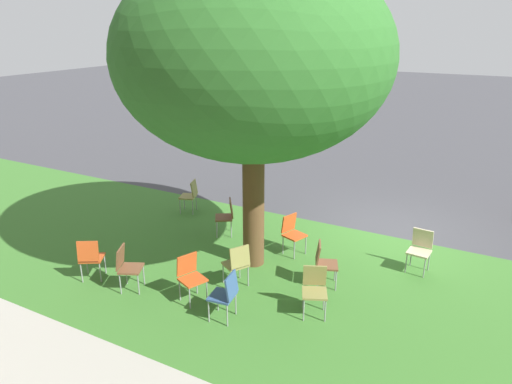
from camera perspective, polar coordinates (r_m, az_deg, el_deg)
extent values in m
plane|color=#424247|center=(11.70, 15.67, -4.75)|extent=(80.00, 80.00, 0.00)
cube|color=#3D752D|center=(8.94, 10.94, -12.52)|extent=(48.00, 6.00, 0.01)
cylinder|color=brown|center=(9.29, -0.31, -0.60)|extent=(0.44, 0.44, 2.96)
ellipsoid|color=#2D6B28|center=(8.71, -0.35, 16.22)|extent=(5.07, 5.07, 3.75)
cube|color=brown|center=(9.10, -15.07, -9.06)|extent=(0.54, 0.55, 0.04)
cube|color=brown|center=(9.04, -16.31, -7.66)|extent=(0.25, 0.40, 0.40)
cylinder|color=gray|center=(9.01, -14.23, -10.96)|extent=(0.02, 0.02, 0.42)
cylinder|color=gray|center=(9.31, -13.61, -9.83)|extent=(0.02, 0.02, 0.42)
cylinder|color=gray|center=(9.11, -16.31, -10.80)|extent=(0.02, 0.02, 0.42)
cylinder|color=gray|center=(9.40, -15.63, -9.69)|extent=(0.02, 0.02, 0.42)
cube|color=olive|center=(8.94, -2.53, -8.85)|extent=(0.56, 0.57, 0.04)
cube|color=olive|center=(8.69, -1.99, -7.96)|extent=(0.28, 0.39, 0.40)
cylinder|color=gray|center=(9.26, -2.03, -9.38)|extent=(0.02, 0.02, 0.42)
cylinder|color=gray|center=(9.12, -4.04, -9.93)|extent=(0.02, 0.02, 0.42)
cylinder|color=gray|center=(9.00, -0.96, -10.30)|extent=(0.02, 0.02, 0.42)
cylinder|color=gray|center=(8.86, -3.02, -10.89)|extent=(0.02, 0.02, 0.42)
cube|color=#C64C1E|center=(10.10, 4.76, -5.35)|extent=(0.52, 0.53, 0.04)
cube|color=#C64C1E|center=(10.11, 4.06, -3.80)|extent=(0.22, 0.40, 0.40)
cylinder|color=gray|center=(9.98, 4.72, -7.14)|extent=(0.02, 0.02, 0.42)
cylinder|color=gray|center=(10.22, 6.12, -6.51)|extent=(0.02, 0.02, 0.42)
cylinder|color=gray|center=(10.19, 3.33, -6.50)|extent=(0.02, 0.02, 0.42)
cylinder|color=gray|center=(10.42, 4.73, -5.90)|extent=(0.02, 0.02, 0.42)
cube|color=olive|center=(12.40, -8.35, -0.55)|extent=(0.51, 0.53, 0.04)
cube|color=olive|center=(12.27, -7.60, 0.45)|extent=(0.21, 0.41, 0.40)
cylinder|color=gray|center=(12.69, -8.79, -1.19)|extent=(0.02, 0.02, 0.42)
cylinder|color=gray|center=(12.37, -9.29, -1.79)|extent=(0.02, 0.02, 0.42)
cylinder|color=gray|center=(12.60, -7.32, -1.28)|extent=(0.02, 0.02, 0.42)
cylinder|color=gray|center=(12.28, -7.78, -1.89)|extent=(0.02, 0.02, 0.42)
cube|color=#C64C1E|center=(9.70, -19.47, -7.64)|extent=(0.56, 0.56, 0.04)
cube|color=#C64C1E|center=(9.44, -19.94, -6.85)|extent=(0.39, 0.27, 0.40)
cylinder|color=gray|center=(9.90, -18.03, -8.39)|extent=(0.02, 0.02, 0.42)
cylinder|color=gray|center=(10.00, -20.04, -8.33)|extent=(0.02, 0.02, 0.42)
cylinder|color=gray|center=(9.61, -18.56, -9.35)|extent=(0.02, 0.02, 0.42)
cylinder|color=gray|center=(9.72, -20.62, -9.27)|extent=(0.02, 0.02, 0.42)
cube|color=brown|center=(10.99, -3.97, -3.14)|extent=(0.56, 0.57, 0.04)
cube|color=brown|center=(10.90, -3.05, -1.96)|extent=(0.28, 0.39, 0.40)
cylinder|color=gray|center=(11.25, -4.80, -3.86)|extent=(0.02, 0.02, 0.42)
cylinder|color=gray|center=(10.92, -4.84, -4.63)|extent=(0.02, 0.02, 0.42)
cylinder|color=gray|center=(11.25, -3.07, -3.83)|extent=(0.02, 0.02, 0.42)
cylinder|color=gray|center=(10.92, -3.05, -4.59)|extent=(0.02, 0.02, 0.42)
cube|color=#335184|center=(8.02, -4.19, -12.60)|extent=(0.45, 0.47, 0.04)
cube|color=#335184|center=(7.83, -3.01, -11.39)|extent=(0.13, 0.41, 0.40)
cylinder|color=gray|center=(8.34, -4.71, -13.07)|extent=(0.02, 0.02, 0.42)
cylinder|color=gray|center=(8.08, -5.82, -14.35)|extent=(0.02, 0.02, 0.42)
cylinder|color=gray|center=(8.22, -2.50, -13.55)|extent=(0.02, 0.02, 0.42)
cylinder|color=gray|center=(7.95, -3.55, -14.88)|extent=(0.02, 0.02, 0.42)
cube|color=olive|center=(8.13, 7.20, -12.22)|extent=(0.54, 0.53, 0.04)
cube|color=olive|center=(8.16, 7.22, -10.12)|extent=(0.40, 0.24, 0.40)
cylinder|color=gray|center=(8.11, 5.87, -14.21)|extent=(0.02, 0.02, 0.42)
cylinder|color=gray|center=(8.13, 8.48, -14.24)|extent=(0.02, 0.02, 0.42)
cylinder|color=gray|center=(8.39, 5.82, -12.90)|extent=(0.02, 0.02, 0.42)
cylinder|color=gray|center=(8.41, 8.33, -12.93)|extent=(0.02, 0.02, 0.42)
cube|color=#C64C1E|center=(8.52, -7.77, -10.61)|extent=(0.53, 0.54, 0.04)
cube|color=#C64C1E|center=(8.54, -8.49, -8.73)|extent=(0.23, 0.40, 0.40)
cylinder|color=gray|center=(8.44, -8.14, -12.79)|extent=(0.02, 0.02, 0.42)
cylinder|color=gray|center=(8.60, -6.05, -12.03)|extent=(0.02, 0.02, 0.42)
cylinder|color=gray|center=(8.69, -9.33, -11.81)|extent=(0.02, 0.02, 0.42)
cylinder|color=gray|center=(8.84, -7.28, -11.09)|extent=(0.02, 0.02, 0.42)
cube|color=brown|center=(9.02, 8.71, -8.81)|extent=(0.53, 0.54, 0.04)
cube|color=brown|center=(8.90, 7.63, -7.42)|extent=(0.23, 0.40, 0.40)
cylinder|color=gray|center=(8.99, 9.78, -10.67)|extent=(0.02, 0.02, 0.42)
cylinder|color=gray|center=(9.30, 9.66, -9.54)|extent=(0.02, 0.02, 0.42)
cylinder|color=gray|center=(8.97, 7.58, -10.61)|extent=(0.02, 0.02, 0.42)
cylinder|color=gray|center=(9.28, 7.54, -9.48)|extent=(0.02, 0.02, 0.42)
cube|color=beige|center=(9.93, 19.35, -6.97)|extent=(0.46, 0.44, 0.04)
cube|color=beige|center=(9.98, 19.78, -5.34)|extent=(0.41, 0.13, 0.40)
cylinder|color=gray|center=(9.92, 17.93, -8.32)|extent=(0.02, 0.02, 0.42)
cylinder|color=gray|center=(9.85, 19.95, -8.78)|extent=(0.02, 0.02, 0.42)
cylinder|color=gray|center=(10.21, 18.48, -7.53)|extent=(0.02, 0.02, 0.42)
cylinder|color=gray|center=(10.14, 20.44, -7.97)|extent=(0.02, 0.02, 0.42)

